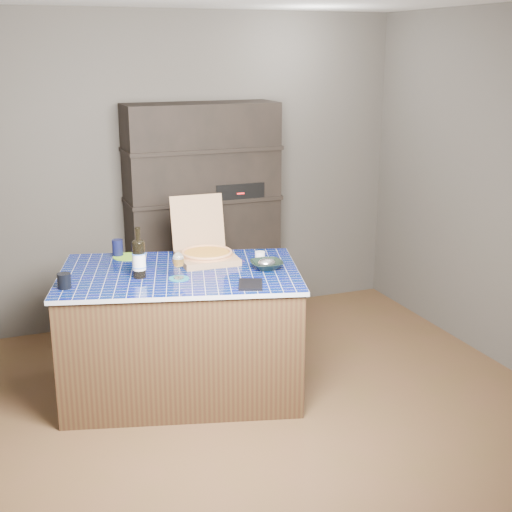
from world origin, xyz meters
name	(u,v)px	position (x,y,z in m)	size (l,w,h in m)	color
room	(277,214)	(0.00, 0.00, 1.25)	(3.50, 3.50, 3.50)	brown
shelving_unit	(203,216)	(0.00, 1.53, 0.90)	(1.20, 0.41, 1.80)	black
kitchen_island	(181,332)	(-0.51, 0.38, 0.42)	(1.72, 1.33, 0.83)	#402E19
pizza_box	(206,252)	(-0.28, 0.56, 0.89)	(0.38, 0.46, 0.40)	#916B4B
mead_bottle	(139,258)	(-0.77, 0.35, 0.96)	(0.09, 0.09, 0.32)	black
teal_trivet	(179,279)	(-0.56, 0.23, 0.84)	(0.13, 0.13, 0.01)	#166272
wine_glass	(178,261)	(-0.56, 0.23, 0.95)	(0.07, 0.07, 0.17)	white
tumbler	(64,281)	(-1.24, 0.31, 0.88)	(0.08, 0.08, 0.09)	black
dvd_case	(251,285)	(-0.19, -0.05, 0.84)	(0.14, 0.20, 0.02)	black
bowl	(267,265)	(0.03, 0.23, 0.86)	(0.21, 0.21, 0.05)	black
foil_contents	(267,263)	(0.03, 0.23, 0.87)	(0.12, 0.10, 0.05)	silver
white_jar	(260,256)	(0.06, 0.43, 0.86)	(0.07, 0.07, 0.06)	white
navy_cup	(118,248)	(-0.81, 0.88, 0.89)	(0.07, 0.07, 0.12)	#0E1134
green_trivet	(127,257)	(-0.76, 0.82, 0.84)	(0.19, 0.19, 0.01)	#78C229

